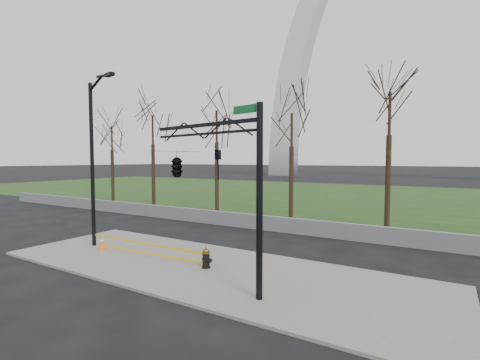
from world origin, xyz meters
The scene contains 11 objects.
ground centered at (0.00, 0.00, 0.00)m, with size 500.00×500.00×0.00m, color black.
sidewalk centered at (0.00, 0.00, 0.05)m, with size 18.00×6.00×0.10m, color slate.
grass_strip centered at (0.00, 30.00, 0.03)m, with size 120.00×40.00×0.06m, color #1A3B15.
guardrail centered at (0.00, 8.00, 0.45)m, with size 60.00×0.30×0.90m, color #59595B.
gateway_arch centered at (0.00, 75.00, 32.50)m, with size 66.00×6.00×65.00m, color #B8BBC0, non-canonical shape.
tree_row centered at (-4.75, 12.00, 4.62)m, with size 36.50×4.00×9.25m.
fire_hydrant centered at (0.15, -0.06, 0.48)m, with size 0.51×0.33×0.82m.
traffic_cone centered at (-5.68, -0.41, 0.40)m, with size 0.41×0.41×0.61m.
street_light centered at (-6.49, -0.12, 4.69)m, with size 2.36×0.69×8.21m.
traffic_signal_mast centered at (0.14, -0.99, 4.15)m, with size 5.02×2.54×6.00m.
caution_tape centered at (-3.05, -0.14, 0.48)m, with size 6.86×0.35×0.42m.
Camera 1 is at (8.06, -10.59, 4.31)m, focal length 25.62 mm.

